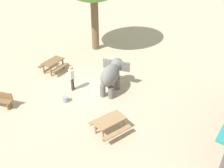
# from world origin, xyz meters

# --- Properties ---
(ground_plane) EXTENTS (60.00, 60.00, 0.00)m
(ground_plane) POSITION_xyz_m (0.00, 0.00, 0.00)
(ground_plane) COLOR #BAA88C
(elephant) EXTENTS (2.54, 1.80, 1.75)m
(elephant) POSITION_xyz_m (-0.66, 1.36, 1.12)
(elephant) COLOR slate
(elephant) RESTS_ON ground_plane
(person_handler) EXTENTS (0.46, 0.32, 1.62)m
(person_handler) POSITION_xyz_m (0.68, -0.59, 0.95)
(person_handler) COLOR #3F3833
(person_handler) RESTS_ON ground_plane
(wooden_bench) EXTENTS (0.88, 1.45, 0.88)m
(wooden_bench) POSITION_xyz_m (4.20, -2.59, 0.47)
(wooden_bench) COLOR brown
(wooden_bench) RESTS_ON ground_plane
(picnic_table_near) EXTENTS (1.63, 1.61, 0.78)m
(picnic_table_near) POSITION_xyz_m (-0.22, -3.23, 0.59)
(picnic_table_near) COLOR brown
(picnic_table_near) RESTS_ON ground_plane
(picnic_table_far) EXTENTS (1.86, 1.85, 0.78)m
(picnic_table_far) POSITION_xyz_m (2.35, 3.43, 0.59)
(picnic_table_far) COLOR #9E7A51
(picnic_table_far) RESTS_ON ground_plane
(feed_bucket) EXTENTS (0.36, 0.36, 0.32)m
(feed_bucket) POSITION_xyz_m (1.82, -0.07, 0.16)
(feed_bucket) COLOR gray
(feed_bucket) RESTS_ON ground_plane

